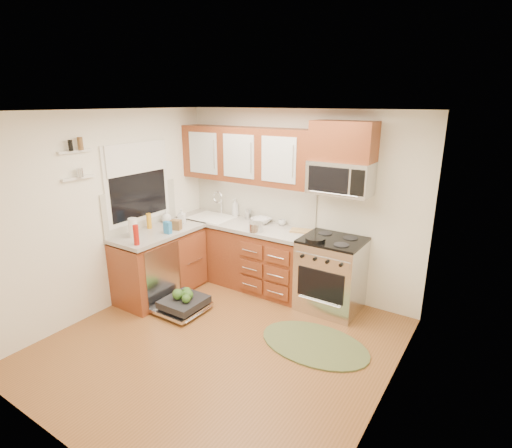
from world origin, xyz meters
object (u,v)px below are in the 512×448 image
Objects in this scene: sink at (212,225)px; stock_pot at (256,227)px; upper_cabinets at (246,155)px; bowl_a at (261,220)px; cutting_board at (301,231)px; cup at (282,222)px; range at (331,274)px; paper_towel_roll at (133,228)px; bowl_b at (261,221)px; skillet at (315,239)px; microwave at (340,178)px; dishwasher at (182,304)px; rug at (314,344)px.

sink is 3.15× the size of stock_pot.
upper_cabinets is 7.62× the size of bowl_a.
cup is at bearing 164.05° from cutting_board.
range is 3.32× the size of cutting_board.
cutting_board is 1.06× the size of bowl_a.
upper_cabinets is 2.16× the size of range.
paper_towel_roll reaches higher than cutting_board.
bowl_a is at bearing 171.70° from range.
bowl_b is at bearing 53.02° from paper_towel_roll.
bowl_b is at bearing -65.85° from bowl_a.
skillet is at bearing -15.13° from upper_cabinets.
sink is 0.96m from stock_pot.
bowl_b is (0.78, 0.14, 0.17)m from sink.
upper_cabinets is 7.98× the size of bowl_b.
microwave is 2.82× the size of bowl_a.
sink is 2.48× the size of paper_towel_roll.
upper_cabinets is 1.99m from range.
range is 1.53× the size of sink.
bowl_a is (-0.67, 0.05, 0.02)m from cutting_board.
cutting_board is 0.67m from bowl_a.
range is 3.53× the size of bowl_a.
sink is 1.80m from skillet.
range is 1.25× the size of microwave.
upper_cabinets reaches higher than stock_pot.
microwave is 1.28m from stock_pot.
paper_towel_roll is (-1.18, -1.05, 0.07)m from stock_pot.
upper_cabinets is at bearing 178.98° from microwave.
skillet is at bearing 27.51° from paper_towel_roll.
microwave reaches higher than stock_pot.
range is at bearing 11.80° from stock_pot.
skillet is at bearing 33.94° from dishwasher.
cutting_board is 2.66× the size of cup.
sink is at bearing 109.20° from dishwasher.
dishwasher is (-1.54, -1.13, -0.38)m from range.
microwave is 3.04× the size of paper_towel_roll.
upper_cabinets reaches higher than cutting_board.
skillet reaches higher than range.
bowl_b is (1.04, 1.38, -0.08)m from paper_towel_roll.
rug is at bearing -78.49° from microwave.
cutting_board reaches higher than sink.
upper_cabinets is at bearing 16.45° from sink.
upper_cabinets is at bearing -172.30° from cup.
upper_cabinets is 1.58m from skillet.
sink is at bearing 174.09° from skillet.
upper_cabinets is 2.19m from dishwasher.
stock_pot is 0.61m from cutting_board.
sink is at bearing 157.92° from rug.
stock_pot is 1.83× the size of cup.
cutting_board reaches higher than dishwasher.
microwave is 0.61× the size of rug.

